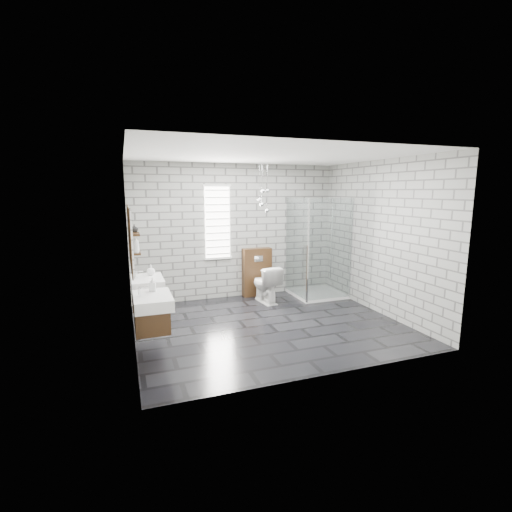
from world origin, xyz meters
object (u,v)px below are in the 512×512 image
cistern_panel (257,272)px  shower_enclosure (316,273)px  vanity_left (149,303)px  vanity_right (145,284)px  toilet (265,284)px

cistern_panel → shower_enclosure: 1.22m
cistern_panel → shower_enclosure: shower_enclosure is taller
vanity_left → vanity_right: same height
vanity_right → shower_enclosure: shower_enclosure is taller
cistern_panel → vanity_left: bearing=-134.9°
shower_enclosure → toilet: 1.11m
toilet → vanity_left: bearing=31.9°
vanity_left → toilet: vanity_left is taller
vanity_right → cistern_panel: 2.66m
vanity_left → shower_enclosure: bearing=27.8°
toilet → cistern_panel: bearing=-96.4°
vanity_left → cistern_panel: bearing=45.1°
shower_enclosure → cistern_panel: bearing=154.8°
vanity_right → cistern_panel: size_ratio=1.57×
vanity_left → shower_enclosure: shower_enclosure is taller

